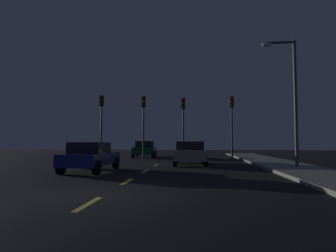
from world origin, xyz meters
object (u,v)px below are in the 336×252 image
traffic_signal_center_left (143,115)px  traffic_signal_center_right (183,116)px  car_adjacent_lane (91,157)px  car_oncoming_far (145,149)px  traffic_signal_far_right (232,115)px  street_lamp_right (290,91)px  traffic_signal_far_left (101,115)px  car_stopped_ahead (190,153)px

traffic_signal_center_left → traffic_signal_center_right: 3.26m
car_adjacent_lane → car_oncoming_far: size_ratio=0.92×
traffic_signal_center_left → car_oncoming_far: 4.82m
traffic_signal_far_right → car_oncoming_far: size_ratio=1.16×
car_oncoming_far → street_lamp_right: bearing=-48.7°
car_adjacent_lane → car_oncoming_far: bearing=88.9°
car_adjacent_lane → street_lamp_right: 10.96m
traffic_signal_far_left → traffic_signal_center_left: 3.54m
street_lamp_right → traffic_signal_center_left: bearing=141.7°
traffic_signal_center_right → car_adjacent_lane: size_ratio=1.25×
traffic_signal_far_left → street_lamp_right: street_lamp_right is taller
traffic_signal_far_left → traffic_signal_center_right: traffic_signal_far_left is taller
traffic_signal_center_left → traffic_signal_far_right: 7.11m
car_oncoming_far → traffic_signal_center_left: bearing=-82.0°
car_adjacent_lane → traffic_signal_center_right: bearing=67.5°
street_lamp_right → car_oncoming_far: bearing=131.3°
traffic_signal_far_left → car_oncoming_far: traffic_signal_far_left is taller
traffic_signal_center_right → traffic_signal_center_left: bearing=180.0°
traffic_signal_far_left → car_adjacent_lane: size_ratio=1.33×
traffic_signal_center_left → car_adjacent_lane: 10.23m
traffic_signal_far_left → car_oncoming_far: 5.69m
traffic_signal_center_right → street_lamp_right: size_ratio=0.72×
traffic_signal_far_left → street_lamp_right: size_ratio=0.76×
car_stopped_ahead → car_oncoming_far: 9.85m
traffic_signal_center_left → car_stopped_ahead: traffic_signal_center_left is taller
street_lamp_right → car_adjacent_lane: bearing=-166.5°
car_oncoming_far → car_stopped_ahead: bearing=-63.3°
traffic_signal_far_left → traffic_signal_far_right: traffic_signal_far_left is taller
car_stopped_ahead → traffic_signal_far_right: bearing=56.8°
traffic_signal_center_left → traffic_signal_far_right: traffic_signal_center_left is taller
traffic_signal_center_right → car_stopped_ahead: bearing=-82.8°
traffic_signal_far_left → traffic_signal_far_right: 10.65m
traffic_signal_far_right → car_stopped_ahead: (-3.23, -4.94, -2.78)m
traffic_signal_far_left → traffic_signal_far_right: bearing=-0.0°
traffic_signal_center_left → traffic_signal_center_right: (3.25, -0.00, -0.11)m
traffic_signal_center_right → car_oncoming_far: traffic_signal_center_right is taller
traffic_signal_center_left → car_oncoming_far: (-0.54, 3.86, -2.84)m
traffic_signal_center_right → car_adjacent_lane: bearing=-112.5°
traffic_signal_center_right → car_oncoming_far: size_ratio=1.15×
car_stopped_ahead → street_lamp_right: street_lamp_right is taller
traffic_signal_far_left → car_oncoming_far: size_ratio=1.22×
car_stopped_ahead → car_adjacent_lane: bearing=-134.0°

